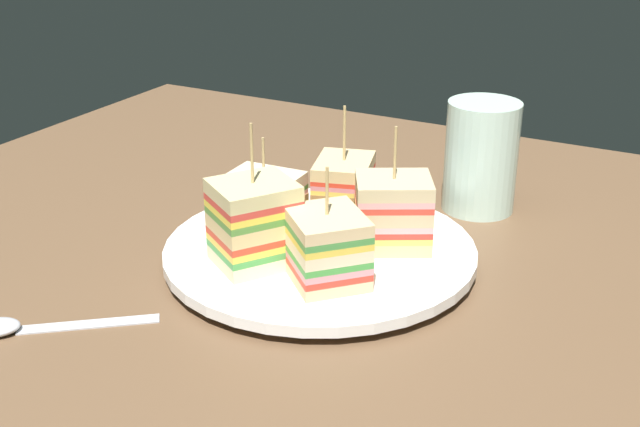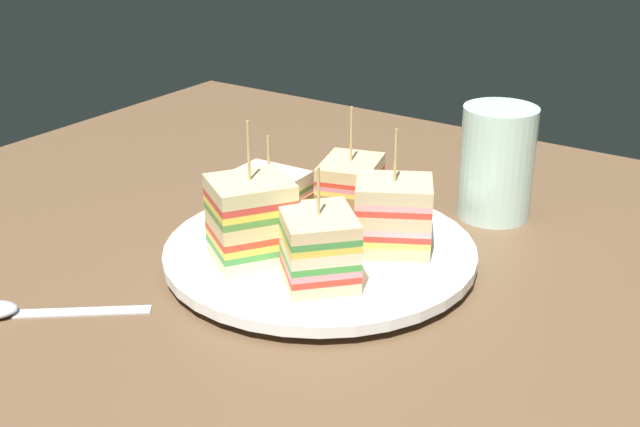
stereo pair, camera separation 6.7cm
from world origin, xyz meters
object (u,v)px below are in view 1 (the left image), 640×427
sandwich_wedge_1 (255,223)px  sandwich_wedge_4 (344,190)px  drinking_glass (480,164)px  sandwich_wedge_0 (265,202)px  plate (320,253)px  sandwich_wedge_2 (327,247)px  spoon (23,326)px  sandwich_wedge_3 (392,213)px  chip_pile (313,234)px

sandwich_wedge_1 → sandwich_wedge_4: sandwich_wedge_1 is taller
sandwich_wedge_1 → drinking_glass: 25.80cm
sandwich_wedge_0 → drinking_glass: (14.01, 17.09, 0.42)cm
plate → sandwich_wedge_2: sandwich_wedge_2 is taller
spoon → sandwich_wedge_2: bearing=-177.7°
plate → sandwich_wedge_1: (-3.16, -5.18, 4.15)cm
sandwich_wedge_3 → drinking_glass: bearing=-128.9°
sandwich_wedge_0 → sandwich_wedge_4: (5.18, 5.04, 0.31)cm
sandwich_wedge_1 → drinking_glass: (11.19, 23.24, -0.54)cm
sandwich_wedge_1 → sandwich_wedge_2: sandwich_wedge_1 is taller
sandwich_wedge_3 → spoon: size_ratio=0.91×
sandwich_wedge_1 → sandwich_wedge_3: (8.45, 8.15, -0.45)cm
sandwich_wedge_3 → sandwich_wedge_4: 6.81cm
sandwich_wedge_2 → drinking_glass: sandwich_wedge_2 is taller
sandwich_wedge_2 → chip_pile: (-3.37, 3.95, -1.24)cm
sandwich_wedge_2 → sandwich_wedge_4: 11.84cm
sandwich_wedge_4 → sandwich_wedge_2: bearing=3.8°
plate → sandwich_wedge_3: bearing=29.3°
drinking_glass → spoon: bearing=-120.3°
sandwich_wedge_3 → spoon: 30.39cm
plate → sandwich_wedge_2: size_ratio=2.82×
sandwich_wedge_4 → drinking_glass: size_ratio=0.98×
spoon → sandwich_wedge_3: bearing=-168.4°
sandwich_wedge_3 → chip_pile: (-5.36, -4.12, -1.49)cm
plate → sandwich_wedge_1: bearing=-121.4°
sandwich_wedge_2 → sandwich_wedge_4: bearing=-26.1°
sandwich_wedge_1 → sandwich_wedge_0: bearing=58.2°
sandwich_wedge_2 → drinking_glass: (4.73, 23.15, 0.16)cm
plate → chip_pile: size_ratio=3.54×
sandwich_wedge_1 → chip_pile: size_ratio=1.58×
sandwich_wedge_4 → drinking_glass: sandwich_wedge_4 is taller
sandwich_wedge_4 → spoon: size_ratio=0.91×
sandwich_wedge_0 → sandwich_wedge_4: bearing=42.1°
sandwich_wedge_1 → chip_pile: 5.44cm
sandwich_wedge_0 → drinking_glass: bearing=48.5°
sandwich_wedge_4 → drinking_glass: bearing=127.3°
sandwich_wedge_1 → sandwich_wedge_2: bearing=-55.7°
sandwich_wedge_1 → spoon: sandwich_wedge_1 is taller
sandwich_wedge_0 → chip_pile: sandwich_wedge_0 is taller
plate → sandwich_wedge_0: (-5.98, 0.97, 3.19)cm
sandwich_wedge_0 → sandwich_wedge_3: (11.27, 2.00, 0.51)cm
chip_pile → sandwich_wedge_4: bearing=95.8°
sandwich_wedge_0 → sandwich_wedge_1: bearing=-67.5°
plate → sandwich_wedge_3: sandwich_wedge_3 is taller
sandwich_wedge_2 → sandwich_wedge_0: bearing=10.5°
sandwich_wedge_0 → spoon: (-8.20, -20.93, -3.82)cm
sandwich_wedge_4 → spoon: sandwich_wedge_4 is taller
sandwich_wedge_2 → spoon: size_ratio=0.81×
sandwich_wedge_1 → sandwich_wedge_3: sandwich_wedge_1 is taller
drinking_glass → sandwich_wedge_2: bearing=-101.6°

